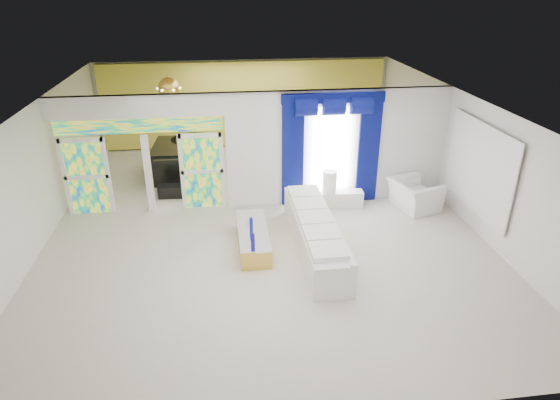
{
  "coord_description": "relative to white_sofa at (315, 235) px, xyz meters",
  "views": [
    {
      "loc": [
        -0.92,
        -10.55,
        5.51
      ],
      "look_at": [
        0.3,
        -1.2,
        1.1
      ],
      "focal_mm": 30.63,
      "sensor_mm": 36.0,
      "label": 1
    }
  ],
  "objects": [
    {
      "name": "floor",
      "position": [
        -1.03,
        1.55,
        -0.36
      ],
      "size": [
        12.0,
        12.0,
        0.0
      ],
      "primitive_type": "plane",
      "color": "#B7AF9E",
      "rests_on": "ground"
    },
    {
      "name": "dividing_wall",
      "position": [
        1.12,
        2.55,
        1.14
      ],
      "size": [
        5.7,
        0.18,
        3.0
      ],
      "primitive_type": "cube",
      "color": "white",
      "rests_on": "ground"
    },
    {
      "name": "dividing_header",
      "position": [
        -3.88,
        2.55,
        2.36
      ],
      "size": [
        4.3,
        0.18,
        0.55
      ],
      "primitive_type": "cube",
      "color": "white",
      "rests_on": "dividing_wall"
    },
    {
      "name": "stained_panel_left",
      "position": [
        -5.31,
        2.55,
        0.64
      ],
      "size": [
        0.95,
        0.04,
        2.0
      ],
      "primitive_type": "cube",
      "color": "#994C3F",
      "rests_on": "ground"
    },
    {
      "name": "stained_panel_right",
      "position": [
        -2.46,
        2.55,
        0.64
      ],
      "size": [
        0.95,
        0.04,
        2.0
      ],
      "primitive_type": "cube",
      "color": "#994C3F",
      "rests_on": "ground"
    },
    {
      "name": "stained_transom",
      "position": [
        -3.88,
        2.55,
        1.89
      ],
      "size": [
        4.0,
        0.05,
        0.35
      ],
      "primitive_type": "cube",
      "color": "#994C3F",
      "rests_on": "dividing_header"
    },
    {
      "name": "window_pane",
      "position": [
        0.87,
        2.45,
        1.09
      ],
      "size": [
        1.0,
        0.02,
        2.3
      ],
      "primitive_type": "cube",
      "color": "white",
      "rests_on": "dividing_wall"
    },
    {
      "name": "blue_drape_left",
      "position": [
        -0.13,
        2.42,
        1.04
      ],
      "size": [
        0.55,
        0.1,
        2.8
      ],
      "primitive_type": "cube",
      "color": "#070348",
      "rests_on": "ground"
    },
    {
      "name": "blue_drape_right",
      "position": [
        1.87,
        2.42,
        1.04
      ],
      "size": [
        0.55,
        0.1,
        2.8
      ],
      "primitive_type": "cube",
      "color": "#070348",
      "rests_on": "ground"
    },
    {
      "name": "blue_pelmet",
      "position": [
        0.87,
        2.42,
        2.46
      ],
      "size": [
        2.6,
        0.12,
        0.25
      ],
      "primitive_type": "cube",
      "color": "#070348",
      "rests_on": "dividing_wall"
    },
    {
      "name": "wall_mirror",
      "position": [
        3.91,
        0.55,
        1.19
      ],
      "size": [
        0.04,
        2.7,
        1.9
      ],
      "primitive_type": "cube",
      "color": "white",
      "rests_on": "ground"
    },
    {
      "name": "gold_curtains",
      "position": [
        -1.03,
        7.45,
        1.14
      ],
      "size": [
        9.7,
        0.12,
        2.9
      ],
      "primitive_type": "cube",
      "color": "gold",
      "rests_on": "ground"
    },
    {
      "name": "white_sofa",
      "position": [
        0.0,
        0.0,
        0.0
      ],
      "size": [
        0.83,
        3.79,
        0.72
      ],
      "primitive_type": "cube",
      "rotation": [
        0.0,
        0.0,
        0.01
      ],
      "color": "white",
      "rests_on": "ground"
    },
    {
      "name": "coffee_table",
      "position": [
        -1.35,
        0.3,
        -0.14
      ],
      "size": [
        0.66,
        1.96,
        0.44
      ],
      "primitive_type": "cube",
      "rotation": [
        0.0,
        0.0,
        0.01
      ],
      "color": "gold",
      "rests_on": "ground"
    },
    {
      "name": "console_table",
      "position": [
        1.1,
        2.17,
        -0.16
      ],
      "size": [
        1.23,
        0.49,
        0.4
      ],
      "primitive_type": "cube",
      "rotation": [
        0.0,
        0.0,
        -0.1
      ],
      "color": "white",
      "rests_on": "ground"
    },
    {
      "name": "table_lamp",
      "position": [
        0.8,
        2.17,
        0.33
      ],
      "size": [
        0.36,
        0.36,
        0.58
      ],
      "primitive_type": "cylinder",
      "color": "white",
      "rests_on": "console_table"
    },
    {
      "name": "armchair",
      "position": [
        2.96,
        1.73,
        0.02
      ],
      "size": [
        1.32,
        1.42,
        0.77
      ],
      "primitive_type": "imported",
      "rotation": [
        0.0,
        0.0,
        1.85
      ],
      "color": "white",
      "rests_on": "ground"
    },
    {
      "name": "grand_piano",
      "position": [
        -3.23,
        4.9,
        0.12
      ],
      "size": [
        1.56,
        1.99,
        0.97
      ],
      "primitive_type": "cube",
      "rotation": [
        0.0,
        0.0,
        -0.05
      ],
      "color": "black",
      "rests_on": "ground"
    },
    {
      "name": "piano_bench",
      "position": [
        -3.23,
        3.3,
        -0.2
      ],
      "size": [
        1.0,
        0.43,
        0.33
      ],
      "primitive_type": "cube",
      "rotation": [
        0.0,
        0.0,
        -0.05
      ],
      "color": "black",
      "rests_on": "ground"
    },
    {
      "name": "tv_console",
      "position": [
        -5.71,
        3.77,
        0.01
      ],
      "size": [
        0.6,
        0.57,
        0.73
      ],
      "primitive_type": "cube",
      "rotation": [
        0.0,
        0.0,
        -0.25
      ],
      "color": "tan",
      "rests_on": "ground"
    },
    {
      "name": "chandelier",
      "position": [
        -3.33,
        4.95,
        2.29
      ],
      "size": [
        0.6,
        0.6,
        0.6
      ],
      "primitive_type": "sphere",
      "color": "gold",
      "rests_on": "ceiling"
    },
    {
      "name": "decanters",
      "position": [
        -1.39,
        0.18,
        0.18
      ],
      "size": [
        0.12,
        1.07,
        0.27
      ],
      "color": "navy",
      "rests_on": "coffee_table"
    }
  ]
}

